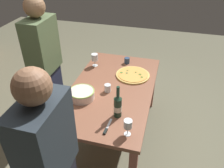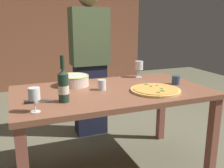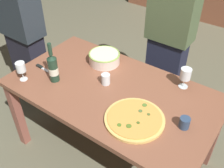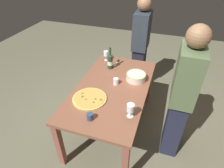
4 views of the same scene
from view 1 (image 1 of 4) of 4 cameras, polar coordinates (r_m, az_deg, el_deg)
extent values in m
plane|color=#66644E|center=(3.03, 0.00, -12.62)|extent=(8.00, 8.00, 0.00)
cube|color=brown|center=(2.55, 0.00, -1.29)|extent=(1.60, 0.90, 0.04)
cube|color=#915143|center=(3.32, 10.00, -0.44)|extent=(0.07, 0.07, 0.71)
cube|color=#915143|center=(2.43, -14.37, -17.02)|extent=(0.07, 0.07, 0.71)
cube|color=#915143|center=(3.45, -3.08, 1.50)|extent=(0.07, 0.07, 0.71)
cylinder|color=#E3BB62|center=(2.76, 5.21, 2.25)|extent=(0.40, 0.40, 0.02)
cylinder|color=#EC9D46|center=(2.75, 5.22, 2.47)|extent=(0.36, 0.36, 0.01)
cylinder|color=#517124|center=(2.75, 7.02, 2.38)|extent=(0.04, 0.04, 0.00)
cylinder|color=#516B33|center=(2.76, 3.72, 2.75)|extent=(0.03, 0.03, 0.00)
cylinder|color=#52772E|center=(2.77, 2.34, 2.88)|extent=(0.03, 0.03, 0.00)
cylinder|color=#436121|center=(2.78, 5.93, 2.90)|extent=(0.02, 0.02, 0.00)
cylinder|color=#4E7425|center=(2.70, 7.43, 1.72)|extent=(0.03, 0.03, 0.00)
cylinder|color=#4C612A|center=(2.82, 3.90, 3.38)|extent=(0.02, 0.02, 0.00)
cylinder|color=silver|center=(2.38, -7.53, -2.57)|extent=(0.26, 0.26, 0.09)
torus|color=#93BE53|center=(2.36, -7.60, -1.75)|extent=(0.27, 0.27, 0.01)
cylinder|color=#203A29|center=(2.11, 1.44, -5.86)|extent=(0.08, 0.08, 0.20)
cone|color=#203A29|center=(2.04, 1.48, -3.41)|extent=(0.08, 0.08, 0.03)
cylinder|color=#203A29|center=(2.00, 1.51, -1.85)|extent=(0.03, 0.03, 0.10)
cylinder|color=silver|center=(2.12, 1.43, -6.07)|extent=(0.08, 0.08, 0.06)
cylinder|color=white|center=(2.01, 3.87, -12.34)|extent=(0.06, 0.06, 0.00)
cylinder|color=white|center=(1.98, 3.91, -11.53)|extent=(0.01, 0.01, 0.08)
cylinder|color=white|center=(1.93, 4.00, -9.93)|extent=(0.07, 0.07, 0.08)
cylinder|color=white|center=(2.98, -4.25, 4.64)|extent=(0.07, 0.07, 0.00)
cylinder|color=white|center=(2.96, -4.28, 5.30)|extent=(0.01, 0.01, 0.07)
cylinder|color=white|center=(2.92, -4.35, 6.68)|extent=(0.08, 0.08, 0.09)
cylinder|color=maroon|center=(2.93, -4.33, 6.26)|extent=(0.07, 0.07, 0.04)
cylinder|color=white|center=(2.46, -1.10, -1.02)|extent=(0.07, 0.07, 0.09)
cylinder|color=navy|center=(3.01, 3.75, 5.87)|extent=(0.07, 0.07, 0.08)
cube|color=silver|center=(2.09, -0.80, -10.04)|extent=(0.15, 0.03, 0.01)
cube|color=black|center=(2.02, -1.67, -11.74)|extent=(0.07, 0.03, 0.02)
cube|color=#1F2237|center=(3.07, -14.95, -3.11)|extent=(0.35, 0.20, 0.83)
cube|color=#536642|center=(2.71, -17.18, 9.19)|extent=(0.41, 0.24, 0.62)
sphere|color=#8B6545|center=(2.57, -18.82, 17.81)|extent=(0.22, 0.22, 0.22)
cube|color=#283139|center=(1.55, -16.41, -13.32)|extent=(0.41, 0.24, 0.60)
sphere|color=#8D6145|center=(1.29, -19.32, -0.60)|extent=(0.22, 0.22, 0.22)
camera|label=2|loc=(2.05, 53.07, -7.10)|focal=40.67mm
camera|label=3|loc=(3.00, 32.49, 26.29)|focal=42.46mm
camera|label=4|loc=(4.02, -1.86, 34.09)|focal=30.37mm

